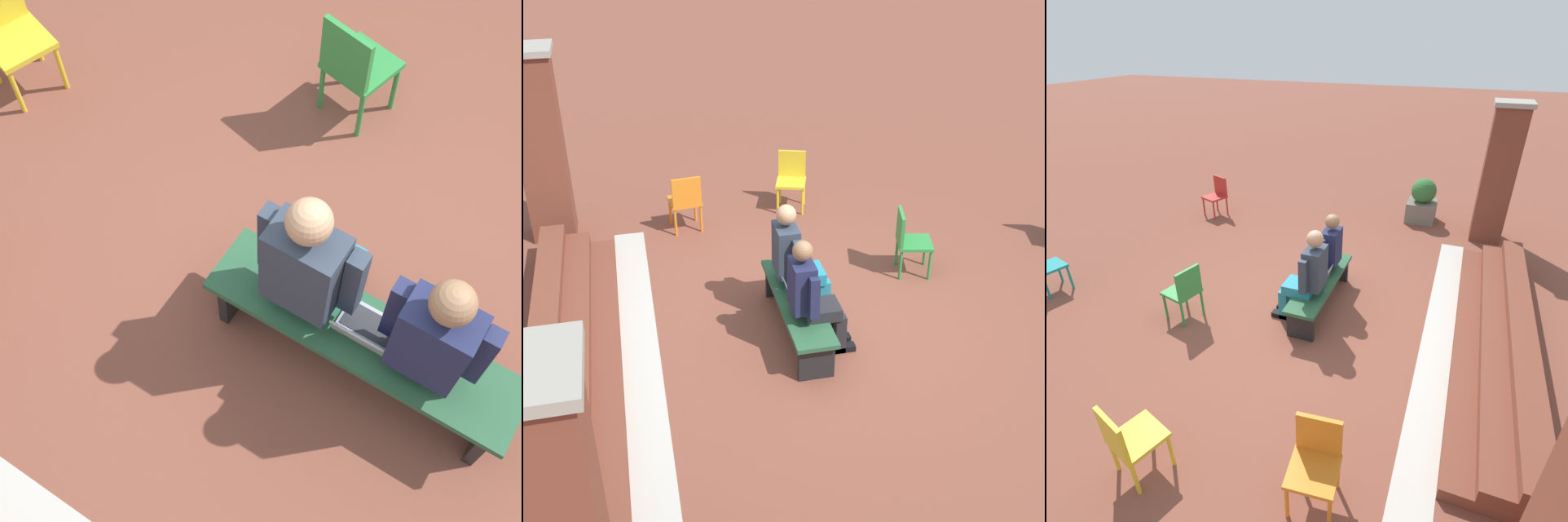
{
  "view_description": "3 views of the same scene",
  "coord_description": "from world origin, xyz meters",
  "views": [
    {
      "loc": [
        -0.57,
        1.96,
        4.03
      ],
      "look_at": [
        0.33,
        0.54,
        1.04
      ],
      "focal_mm": 50.0,
      "sensor_mm": 36.0,
      "label": 1
    },
    {
      "loc": [
        -6.59,
        1.96,
        4.8
      ],
      "look_at": [
        -0.19,
        0.48,
        0.94
      ],
      "focal_mm": 50.0,
      "sensor_mm": 36.0,
      "label": 2
    },
    {
      "loc": [
        4.55,
        1.96,
        3.59
      ],
      "look_at": [
        0.23,
        0.29,
        0.98
      ],
      "focal_mm": 28.0,
      "sensor_mm": 36.0,
      "label": 3
    }
  ],
  "objects": [
    {
      "name": "person_student",
      "position": [
        -0.54,
        0.26,
        0.72
      ],
      "size": [
        0.55,
        0.69,
        1.35
      ],
      "color": "#232328",
      "rests_on": "ground"
    },
    {
      "name": "laptop",
      "position": [
        -0.2,
        0.34,
        0.5
      ],
      "size": [
        0.32,
        0.29,
        0.21
      ],
      "color": "#9EA0A5",
      "rests_on": "bench"
    },
    {
      "name": "ground_plane",
      "position": [
        0.0,
        0.0,
        0.0
      ],
      "size": [
        60.0,
        60.0,
        0.0
      ],
      "primitive_type": "plane",
      "color": "brown"
    },
    {
      "name": "bench",
      "position": [
        -0.2,
        0.33,
        0.35
      ],
      "size": [
        1.8,
        0.44,
        0.45
      ],
      "color": "#285638",
      "rests_on": "ground"
    },
    {
      "name": "plastic_chair_near_bench_right",
      "position": [
        2.93,
        -0.35,
        0.48
      ],
      "size": [
        0.53,
        0.53,
        0.84
      ],
      "color": "gold",
      "rests_on": "ground"
    },
    {
      "name": "person_adult",
      "position": [
        0.17,
        0.26,
        0.74
      ],
      "size": [
        0.58,
        0.73,
        1.41
      ],
      "color": "teal",
      "rests_on": "ground"
    },
    {
      "name": "brick_pillar_right_of_steps",
      "position": [
        2.85,
        3.04,
        1.3
      ],
      "size": [
        0.64,
        0.64,
        2.58
      ],
      "color": "brown",
      "rests_on": "ground"
    },
    {
      "name": "brick_steps",
      "position": [
        -0.2,
        2.81,
        0.17
      ],
      "size": [
        4.77,
        0.9,
        0.45
      ],
      "color": "brown",
      "rests_on": "ground"
    },
    {
      "name": "plastic_chair_far_left",
      "position": [
        2.51,
        1.25,
        0.48
      ],
      "size": [
        0.46,
        0.46,
        0.84
      ],
      "color": "orange",
      "rests_on": "ground"
    },
    {
      "name": "concrete_strip",
      "position": [
        -0.2,
        2.06,
        0.0
      ],
      "size": [
        5.57,
        0.4,
        0.01
      ],
      "primitive_type": "cube",
      "color": "#B7B2A8",
      "rests_on": "ground"
    },
    {
      "name": "plastic_chair_by_pillar",
      "position": [
        0.77,
        -1.33,
        0.48
      ],
      "size": [
        0.51,
        0.51,
        0.84
      ],
      "color": "#2D893D",
      "rests_on": "ground"
    }
  ]
}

